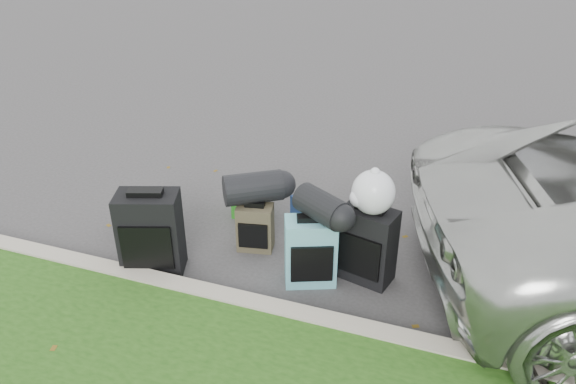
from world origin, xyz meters
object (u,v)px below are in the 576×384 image
(suitcase_small_black, at_px, (143,212))
(tote_navy, at_px, (306,208))
(tote_green, at_px, (248,201))
(suitcase_olive, at_px, (255,227))
(suitcase_large_black_left, at_px, (151,233))
(suitcase_teal, at_px, (311,251))
(suitcase_large_black_right, at_px, (367,245))

(suitcase_small_black, bearing_deg, tote_navy, 8.53)
(suitcase_small_black, height_order, tote_green, suitcase_small_black)
(suitcase_olive, distance_m, tote_green, 0.67)
(suitcase_olive, bearing_deg, suitcase_small_black, 173.07)
(suitcase_large_black_left, distance_m, suitcase_teal, 1.48)
(suitcase_olive, distance_m, suitcase_teal, 0.76)
(suitcase_large_black_left, xyz_separation_m, suitcase_olive, (0.77, 0.65, -0.16))
(suitcase_small_black, bearing_deg, suitcase_large_black_left, -68.35)
(suitcase_large_black_left, bearing_deg, suitcase_olive, 21.41)
(suitcase_olive, bearing_deg, tote_green, 108.30)
(suitcase_small_black, distance_m, suitcase_large_black_left, 0.74)
(tote_navy, bearing_deg, tote_green, -146.20)
(suitcase_small_black, relative_size, tote_green, 1.29)
(suitcase_olive, xyz_separation_m, suitcase_large_black_right, (1.15, -0.11, 0.12))
(tote_green, bearing_deg, suitcase_small_black, -151.07)
(suitcase_large_black_left, bearing_deg, suitcase_small_black, 110.82)
(suitcase_teal, height_order, tote_navy, suitcase_teal)
(suitcase_small_black, height_order, suitcase_large_black_right, suitcase_large_black_right)
(suitcase_teal, distance_m, suitcase_large_black_right, 0.52)
(suitcase_olive, height_order, tote_green, suitcase_olive)
(suitcase_large_black_left, height_order, suitcase_large_black_right, suitcase_large_black_left)
(suitcase_small_black, bearing_deg, suitcase_large_black_right, -18.41)
(tote_green, distance_m, tote_navy, 0.65)
(tote_navy, bearing_deg, suitcase_olive, -89.94)
(suitcase_small_black, height_order, suitcase_olive, suitcase_olive)
(suitcase_olive, distance_m, suitcase_large_black_right, 1.16)
(suitcase_large_black_left, relative_size, tote_green, 2.29)
(suitcase_small_black, xyz_separation_m, suitcase_large_black_left, (0.46, -0.55, 0.18))
(suitcase_teal, xyz_separation_m, suitcase_large_black_right, (0.47, 0.22, 0.04))
(suitcase_small_black, distance_m, suitcase_large_black_right, 2.38)
(tote_green, height_order, tote_navy, tote_green)
(suitcase_small_black, height_order, suitcase_large_black_left, suitcase_large_black_left)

